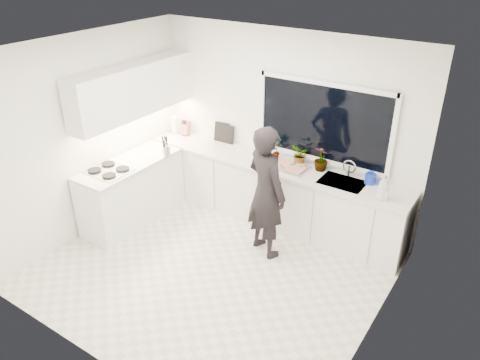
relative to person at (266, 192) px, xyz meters
The scene contains 25 objects.
floor 1.20m from the person, 114.73° to the right, with size 4.00×3.50×0.02m, color beige.
wall_back 1.18m from the person, 108.24° to the left, with size 4.00×0.02×2.70m, color white.
wall_left 2.50m from the person, 162.64° to the right, with size 0.02×3.50×2.70m, color white.
wall_right 1.89m from the person, 23.70° to the right, with size 0.02×3.50×2.70m, color white.
ceiling 2.00m from the person, 114.73° to the right, with size 4.00×3.50×0.02m, color white.
window 1.22m from the person, 75.20° to the left, with size 1.80×0.02×1.00m, color black.
base_cabinets_back 0.91m from the person, 115.28° to the left, with size 3.92×0.58×0.88m, color white.
base_cabinets_left 2.09m from the person, 169.17° to the right, with size 0.58×1.60×0.88m, color white.
countertop_back 0.78m from the person, 115.59° to the left, with size 3.94×0.62×0.04m, color silver.
countertop_left 2.04m from the person, 169.17° to the right, with size 0.62×1.60×0.04m, color silver.
upper_cabinets 2.34m from the person, behind, with size 0.34×2.10×0.70m, color white.
sink 1.01m from the person, 45.16° to the left, with size 0.58×0.42×0.14m, color silver.
faucet 1.17m from the person, 52.15° to the left, with size 0.03×0.03×0.22m, color silver.
stovetop 2.16m from the person, 160.10° to the right, with size 0.56×0.48×0.03m, color black.
person is the anchor object (origin of this frame).
pizza_tray 0.69m from the person, 94.27° to the left, with size 0.51×0.38×0.03m, color silver.
pizza 0.69m from the person, 94.27° to the left, with size 0.46×0.33×0.01m, color #C8421A.
watering_can 1.35m from the person, 40.70° to the left, with size 0.14×0.14×0.13m, color #1230AC.
paper_towel_roll 2.34m from the person, 159.55° to the left, with size 0.11×0.11×0.26m, color silver.
knife_block 2.18m from the person, 156.81° to the left, with size 0.13×0.10×0.22m, color olive.
utensil_crock 1.72m from the person, behind, with size 0.13×0.13×0.16m, color #ABABAF.
picture_frame_large 1.59m from the person, 142.81° to the left, with size 0.22×0.02×0.28m, color black.
picture_frame_small 1.68m from the person, 145.07° to the left, with size 0.25×0.02×0.30m, color black.
herb_plants 0.90m from the person, 85.32° to the left, with size 0.87×0.33×0.33m.
soap_bottles 1.41m from the person, 23.82° to the left, with size 0.15×0.15×0.32m.
Camera 1 is at (2.90, -3.70, 3.72)m, focal length 35.00 mm.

